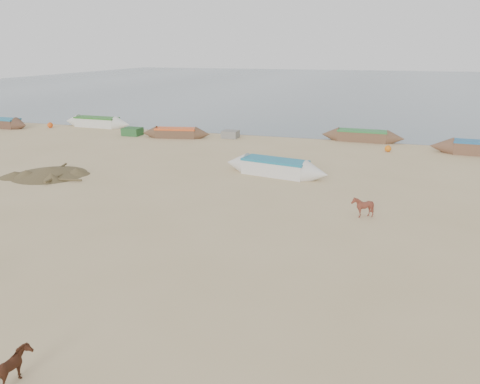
% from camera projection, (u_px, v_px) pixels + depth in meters
% --- Properties ---
extents(ground, '(140.00, 140.00, 0.00)m').
position_uv_depth(ground, '(205.00, 253.00, 15.95)').
color(ground, tan).
rests_on(ground, ground).
extents(sea, '(160.00, 160.00, 0.00)m').
position_uv_depth(sea, '(361.00, 84.00, 90.63)').
color(sea, slate).
rests_on(sea, ground).
extents(calf_front, '(0.93, 0.86, 0.90)m').
position_uv_depth(calf_front, '(363.00, 207.00, 19.20)').
color(calf_front, brown).
rests_on(calf_front, ground).
extents(calf_right, '(0.92, 0.97, 0.76)m').
position_uv_depth(calf_right, '(14.00, 369.00, 9.61)').
color(calf_right, '#5A2F1D').
rests_on(calf_right, ground).
extents(near_canoe, '(6.21, 2.49, 0.88)m').
position_uv_depth(near_canoe, '(275.00, 167.00, 25.61)').
color(near_canoe, silver).
rests_on(near_canoe, ground).
extents(debris_pile, '(4.13, 4.13, 0.44)m').
position_uv_depth(debris_pile, '(49.00, 171.00, 25.69)').
color(debris_pile, brown).
rests_on(debris_pile, ground).
extents(waterline_canoes, '(56.81, 4.60, 0.90)m').
position_uv_depth(waterline_canoes, '(293.00, 136.00, 34.77)').
color(waterline_canoes, brown).
rests_on(waterline_canoes, ground).
extents(beach_clutter, '(46.59, 2.50, 0.64)m').
position_uv_depth(beach_clutter, '(362.00, 144.00, 32.61)').
color(beach_clutter, '#285A2B').
rests_on(beach_clutter, ground).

